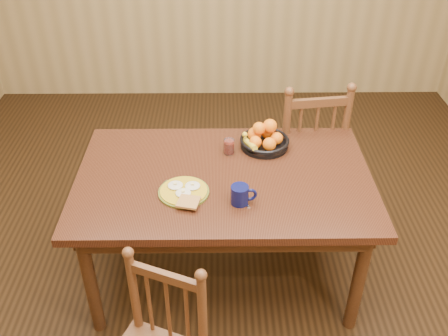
{
  "coord_description": "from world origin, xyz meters",
  "views": [
    {
      "loc": [
        -0.02,
        -2.19,
        2.33
      ],
      "look_at": [
        0.0,
        0.0,
        0.8
      ],
      "focal_mm": 40.0,
      "sensor_mm": 36.0,
      "label": 1
    }
  ],
  "objects_px": {
    "chair_far": "(305,150)",
    "fruit_bowl": "(264,139)",
    "coffee_mug": "(241,195)",
    "breakfast_plate": "(184,192)",
    "dining_table": "(224,188)"
  },
  "relations": [
    {
      "from": "chair_far",
      "to": "fruit_bowl",
      "type": "height_order",
      "value": "chair_far"
    },
    {
      "from": "dining_table",
      "to": "coffee_mug",
      "type": "distance_m",
      "value": 0.28
    },
    {
      "from": "chair_far",
      "to": "fruit_bowl",
      "type": "distance_m",
      "value": 0.56
    },
    {
      "from": "coffee_mug",
      "to": "fruit_bowl",
      "type": "relative_size",
      "value": 0.46
    },
    {
      "from": "dining_table",
      "to": "fruit_bowl",
      "type": "height_order",
      "value": "fruit_bowl"
    },
    {
      "from": "breakfast_plate",
      "to": "coffee_mug",
      "type": "distance_m",
      "value": 0.3
    },
    {
      "from": "coffee_mug",
      "to": "chair_far",
      "type": "bearing_deg",
      "value": 61.22
    },
    {
      "from": "breakfast_plate",
      "to": "fruit_bowl",
      "type": "height_order",
      "value": "fruit_bowl"
    },
    {
      "from": "chair_far",
      "to": "fruit_bowl",
      "type": "xyz_separation_m",
      "value": [
        -0.32,
        -0.34,
        0.3
      ]
    },
    {
      "from": "dining_table",
      "to": "breakfast_plate",
      "type": "distance_m",
      "value": 0.28
    },
    {
      "from": "breakfast_plate",
      "to": "coffee_mug",
      "type": "relative_size",
      "value": 2.23
    },
    {
      "from": "chair_far",
      "to": "coffee_mug",
      "type": "distance_m",
      "value": 1.03
    },
    {
      "from": "breakfast_plate",
      "to": "fruit_bowl",
      "type": "distance_m",
      "value": 0.63
    },
    {
      "from": "chair_far",
      "to": "fruit_bowl",
      "type": "bearing_deg",
      "value": 39.39
    },
    {
      "from": "dining_table",
      "to": "fruit_bowl",
      "type": "bearing_deg",
      "value": 50.86
    }
  ]
}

